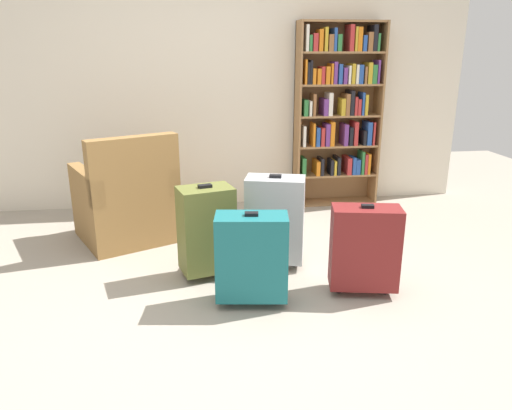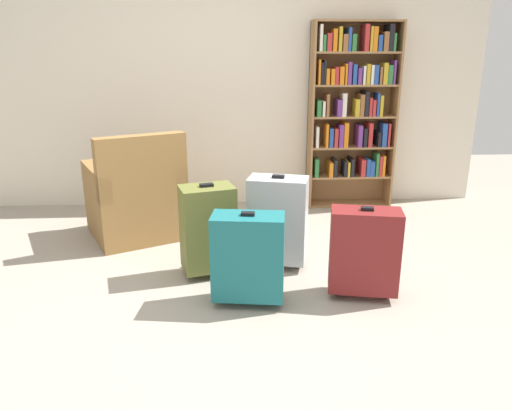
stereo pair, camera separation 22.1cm
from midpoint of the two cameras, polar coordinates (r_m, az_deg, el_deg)
name	(u,v)px [view 1 (the left image)]	position (r m, az deg, el deg)	size (l,w,h in m)	color
ground_plane	(243,309)	(3.04, -3.67, -12.15)	(8.73, 8.73, 0.00)	#9E9384
back_wall	(217,73)	(4.87, -5.97, 15.18)	(4.99, 0.10, 2.60)	beige
bookshelf	(338,108)	(4.90, 8.38, 11.29)	(0.83, 0.26, 1.78)	olive
armchair	(127,203)	(4.14, -16.47, 0.22)	(0.93, 0.93, 0.90)	olive
mug	(184,229)	(4.22, -9.95, -2.80)	(0.12, 0.08, 0.10)	red
suitcase_silver	(275,219)	(3.47, 0.42, -1.71)	(0.46, 0.33, 0.69)	#B7BABF
suitcase_olive	(206,229)	(3.34, -7.75, -2.88)	(0.41, 0.33, 0.66)	brown
suitcase_teal	(252,257)	(2.96, -2.67, -6.14)	(0.46, 0.28, 0.60)	#19666B
suitcase_dark_red	(365,248)	(3.14, 10.71, -4.99)	(0.46, 0.29, 0.60)	maroon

